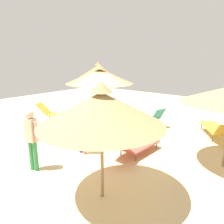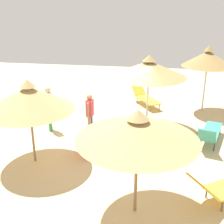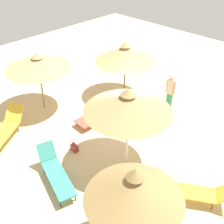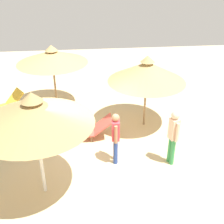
# 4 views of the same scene
# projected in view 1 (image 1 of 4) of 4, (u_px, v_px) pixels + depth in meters

# --- Properties ---
(ground) EXTENTS (24.00, 24.00, 0.10)m
(ground) POSITION_uv_depth(u_px,v_px,m) (101.00, 146.00, 7.69)
(ground) COLOR beige
(parasol_umbrella_near_left) EXTENTS (2.76, 2.76, 2.85)m
(parasol_umbrella_near_left) POSITION_uv_depth(u_px,v_px,m) (100.00, 76.00, 8.58)
(parasol_umbrella_near_left) COLOR white
(parasol_umbrella_near_left) RESTS_ON ground
(parasol_umbrella_front) EXTENTS (2.65, 2.65, 2.61)m
(parasol_umbrella_front) POSITION_uv_depth(u_px,v_px,m) (101.00, 108.00, 4.32)
(parasol_umbrella_front) COLOR olive
(parasol_umbrella_front) RESTS_ON ground
(parasol_umbrella_edge) EXTENTS (2.16, 2.16, 2.91)m
(parasol_umbrella_edge) POSITION_uv_depth(u_px,v_px,m) (98.00, 71.00, 11.76)
(parasol_umbrella_edge) COLOR #B2B2B7
(parasol_umbrella_edge) RESTS_ON ground
(lounge_chair_far_left) EXTENTS (1.77, 2.26, 0.90)m
(lounge_chair_far_left) POSITION_uv_depth(u_px,v_px,m) (217.00, 128.00, 8.19)
(lounge_chair_far_left) COLOR gold
(lounge_chair_far_left) RESTS_ON ground
(lounge_chair_center) EXTENTS (2.01, 1.56, 0.90)m
(lounge_chair_center) POSITION_uv_depth(u_px,v_px,m) (57.00, 113.00, 10.56)
(lounge_chair_center) COLOR gold
(lounge_chair_center) RESTS_ON ground
(lounge_chair_far_right) EXTENTS (0.80, 2.07, 0.75)m
(lounge_chair_far_right) POSITION_uv_depth(u_px,v_px,m) (134.00, 145.00, 6.82)
(lounge_chair_far_right) COLOR #CC4C3F
(lounge_chair_far_right) RESTS_ON ground
(lounge_chair_near_right) EXTENTS (2.18, 1.15, 0.91)m
(lounge_chair_near_right) POSITION_uv_depth(u_px,v_px,m) (146.00, 115.00, 10.14)
(lounge_chair_near_right) COLOR teal
(lounge_chair_near_right) RESTS_ON ground
(person_standing_back) EXTENTS (0.42, 0.28, 1.74)m
(person_standing_back) POSITION_uv_depth(u_px,v_px,m) (32.00, 137.00, 5.73)
(person_standing_back) COLOR #338C4C
(person_standing_back) RESTS_ON ground
(person_standing_near_left) EXTENTS (0.48, 0.24, 1.62)m
(person_standing_near_left) POSITION_uv_depth(u_px,v_px,m) (82.00, 126.00, 6.81)
(person_standing_near_left) COLOR navy
(person_standing_near_left) RESTS_ON ground
(handbag) EXTENTS (0.32, 0.18, 0.40)m
(handbag) POSITION_uv_depth(u_px,v_px,m) (145.00, 131.00, 8.77)
(handbag) COLOR maroon
(handbag) RESTS_ON ground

